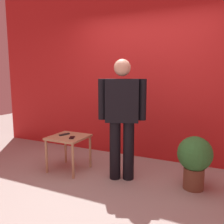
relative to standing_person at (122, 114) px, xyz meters
name	(u,v)px	position (x,y,z in m)	size (l,w,h in m)	color
ground_plane	(107,195)	(0.03, -0.53, -0.93)	(12.00, 12.00, 0.00)	#9E9991
back_wall_red	(148,63)	(0.03, 1.04, 0.71)	(6.37, 0.12, 3.27)	red
standing_person	(122,114)	(0.00, 0.00, 0.00)	(0.65, 0.36, 1.66)	black
side_table	(69,141)	(-0.85, -0.06, -0.47)	(0.53, 0.53, 0.53)	tan
cell_phone	(72,138)	(-0.74, -0.12, -0.39)	(0.07, 0.14, 0.01)	black
tv_remote	(64,134)	(-0.95, -0.03, -0.39)	(0.04, 0.17, 0.02)	black
potted_plant	(195,158)	(0.96, 0.11, -0.52)	(0.44, 0.44, 0.69)	brown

